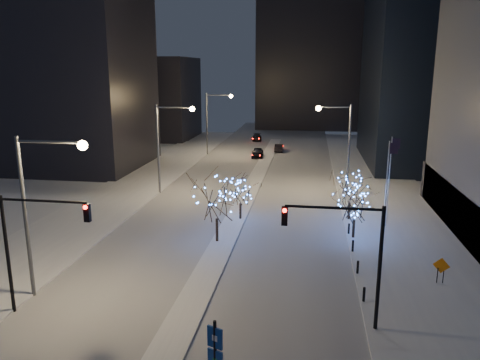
% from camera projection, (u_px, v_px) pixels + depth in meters
% --- Properties ---
extents(ground, '(160.00, 160.00, 0.00)m').
position_uv_depth(ground, '(181.00, 325.00, 25.74)').
color(ground, silver).
rests_on(ground, ground).
extents(road, '(20.00, 130.00, 0.02)m').
position_uv_depth(road, '(255.00, 180.00, 59.42)').
color(road, '#A2A7B1').
rests_on(road, ground).
extents(median, '(2.00, 80.00, 0.15)m').
position_uv_depth(median, '(250.00, 189.00, 54.59)').
color(median, silver).
rests_on(median, ground).
extents(east_sidewalk, '(10.00, 90.00, 0.15)m').
position_uv_depth(east_sidewalk, '(399.00, 222.00, 42.80)').
color(east_sidewalk, silver).
rests_on(east_sidewalk, ground).
extents(west_sidewalk, '(8.00, 90.00, 0.15)m').
position_uv_depth(west_sidewalk, '(100.00, 209.00, 46.99)').
color(west_sidewalk, silver).
rests_on(west_sidewalk, ground).
extents(filler_west_near, '(22.00, 18.00, 24.00)m').
position_uv_depth(filler_west_near, '(62.00, 82.00, 65.51)').
color(filler_west_near, black).
rests_on(filler_west_near, ground).
extents(filler_west_far, '(18.00, 16.00, 16.00)m').
position_uv_depth(filler_west_far, '(149.00, 98.00, 95.01)').
color(filler_west_far, black).
rests_on(filler_west_far, ground).
extents(horizon_block, '(24.00, 14.00, 42.00)m').
position_uv_depth(horizon_block, '(310.00, 37.00, 108.54)').
color(horizon_block, black).
rests_on(horizon_block, ground).
extents(street_lamp_w_near, '(4.40, 0.56, 10.00)m').
position_uv_depth(street_lamp_w_near, '(40.00, 196.00, 27.46)').
color(street_lamp_w_near, '#595E66').
rests_on(street_lamp_w_near, ground).
extents(street_lamp_w_mid, '(4.40, 0.56, 10.00)m').
position_uv_depth(street_lamp_w_mid, '(167.00, 137.00, 51.51)').
color(street_lamp_w_mid, '#595E66').
rests_on(street_lamp_w_mid, ground).
extents(street_lamp_w_far, '(4.40, 0.56, 10.00)m').
position_uv_depth(street_lamp_w_far, '(213.00, 115.00, 75.57)').
color(street_lamp_w_far, '#595E66').
rests_on(street_lamp_w_far, ground).
extents(street_lamp_east, '(3.90, 0.56, 10.00)m').
position_uv_depth(street_lamp_east, '(341.00, 137.00, 51.66)').
color(street_lamp_east, '#595E66').
rests_on(street_lamp_east, ground).
extents(traffic_signal_west, '(5.26, 0.43, 7.00)m').
position_uv_depth(traffic_signal_west, '(31.00, 236.00, 25.86)').
color(traffic_signal_west, black).
rests_on(traffic_signal_west, ground).
extents(traffic_signal_east, '(5.26, 0.43, 7.00)m').
position_uv_depth(traffic_signal_east, '(350.00, 246.00, 24.31)').
color(traffic_signal_east, black).
rests_on(traffic_signal_east, ground).
extents(flagpoles, '(1.35, 2.60, 8.00)m').
position_uv_depth(flagpoles, '(389.00, 178.00, 39.30)').
color(flagpoles, silver).
rests_on(flagpoles, east_sidewalk).
extents(bollards, '(0.16, 12.16, 0.90)m').
position_uv_depth(bollards, '(355.00, 256.00, 33.75)').
color(bollards, black).
rests_on(bollards, east_sidewalk).
extents(car_near, '(2.03, 4.54, 1.51)m').
position_uv_depth(car_near, '(257.00, 153.00, 74.46)').
color(car_near, black).
rests_on(car_near, ground).
extents(car_mid, '(1.48, 4.00, 1.31)m').
position_uv_depth(car_mid, '(279.00, 148.00, 79.82)').
color(car_mid, black).
rests_on(car_mid, ground).
extents(car_far, '(2.23, 4.53, 1.27)m').
position_uv_depth(car_far, '(257.00, 137.00, 91.99)').
color(car_far, black).
rests_on(car_far, ground).
extents(holiday_tree_median_near, '(4.82, 4.82, 5.84)m').
position_uv_depth(holiday_tree_median_near, '(217.00, 197.00, 37.11)').
color(holiday_tree_median_near, black).
rests_on(holiday_tree_median_near, median).
extents(holiday_tree_median_far, '(3.06, 3.06, 3.91)m').
position_uv_depth(holiday_tree_median_far, '(240.00, 192.00, 43.08)').
color(holiday_tree_median_far, black).
rests_on(holiday_tree_median_far, median).
extents(holiday_tree_plaza_near, '(4.22, 4.22, 4.25)m').
position_uv_depth(holiday_tree_plaza_near, '(355.00, 205.00, 38.15)').
color(holiday_tree_plaza_near, black).
rests_on(holiday_tree_plaza_near, east_sidewalk).
extents(holiday_tree_plaza_far, '(4.34, 4.34, 4.56)m').
position_uv_depth(holiday_tree_plaza_far, '(350.00, 189.00, 42.86)').
color(holiday_tree_plaza_far, black).
rests_on(holiday_tree_plaza_far, east_sidewalk).
extents(wayfinding_sign, '(0.68, 0.37, 3.97)m').
position_uv_depth(wayfinding_sign, '(215.00, 355.00, 18.95)').
color(wayfinding_sign, black).
rests_on(wayfinding_sign, ground).
extents(construction_sign, '(1.01, 0.40, 1.75)m').
position_uv_depth(construction_sign, '(441.00, 268.00, 30.26)').
color(construction_sign, black).
rests_on(construction_sign, east_sidewalk).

